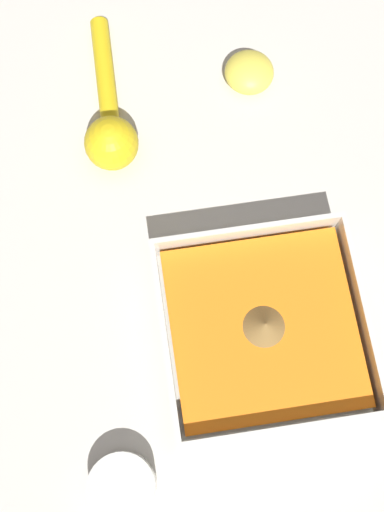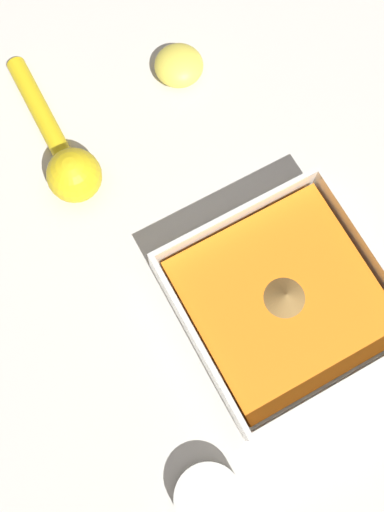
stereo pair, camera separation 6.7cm
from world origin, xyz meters
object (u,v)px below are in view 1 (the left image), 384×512
object	(u,v)px
lemon_squeezer	(110,126)
square_dish	(262,329)
spice_bowl	(122,487)
lemon_half	(249,72)

from	to	relation	value
lemon_squeezer	square_dish	bearing A→B (deg)	27.70
spice_bowl	square_dish	bearing A→B (deg)	129.11
spice_bowl	lemon_half	distance (m)	0.51
spice_bowl	lemon_squeezer	xyz separation A→B (m)	(-0.40, 0.03, 0.01)
square_dish	lemon_half	world-z (taller)	square_dish
spice_bowl	lemon_half	world-z (taller)	lemon_half
spice_bowl	lemon_squeezer	bearing A→B (deg)	175.32
square_dish	lemon_half	bearing A→B (deg)	172.44
spice_bowl	lemon_squeezer	world-z (taller)	lemon_squeezer
spice_bowl	lemon_squeezer	distance (m)	0.41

